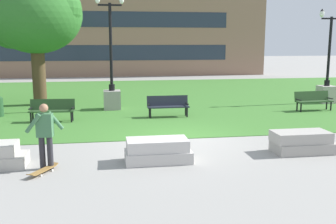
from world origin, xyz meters
TOP-DOWN VIEW (x-y plane):
  - ground_plane at (0.00, 0.00)m, footprint 140.00×140.00m
  - grass_lawn at (0.00, 10.00)m, footprint 40.00×20.00m
  - concrete_block_left at (-1.05, -2.38)m, footprint 1.80×0.90m
  - concrete_block_right at (3.30, -2.15)m, footprint 1.84×0.90m
  - person_skateboarder at (-3.97, -2.54)m, footprint 0.94×0.42m
  - skateboard at (-4.01, -2.89)m, footprint 0.67×0.99m
  - park_bench_near_left at (0.24, 3.96)m, footprint 1.80×0.53m
  - park_bench_near_right at (-4.60, 3.68)m, footprint 1.83×0.66m
  - park_bench_far_left at (7.27, 4.40)m, footprint 1.84×0.70m
  - lamp_post_left at (9.20, 6.52)m, footprint 1.32×0.80m
  - lamp_post_center at (-2.12, 6.27)m, footprint 1.32×0.80m
  - tree_near_left at (-5.82, 8.18)m, footprint 4.84×4.61m
  - building_facade_distant at (-2.78, 24.50)m, footprint 31.43×1.03m

SIDE VIEW (x-z plane):
  - ground_plane at x=0.00m, z-range 0.00..0.00m
  - grass_lawn at x=0.00m, z-range 0.00..0.02m
  - skateboard at x=-4.01m, z-range 0.02..0.15m
  - concrete_block_left at x=-1.05m, z-range -0.01..0.63m
  - concrete_block_right at x=3.30m, z-range -0.01..0.63m
  - park_bench_near_left at x=0.24m, z-range 0.09..0.99m
  - park_bench_near_right at x=-4.60m, z-range 0.09..0.99m
  - park_bench_far_left at x=7.27m, z-range 0.09..0.99m
  - person_skateboarder at x=-3.97m, z-range 0.11..1.82m
  - lamp_post_left at x=9.20m, z-range -1.43..3.46m
  - lamp_post_center at x=-2.12m, z-range -1.59..3.79m
  - tree_near_left at x=-5.82m, z-range 1.25..7.78m
  - building_facade_distant at x=-2.78m, z-range -0.01..13.17m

